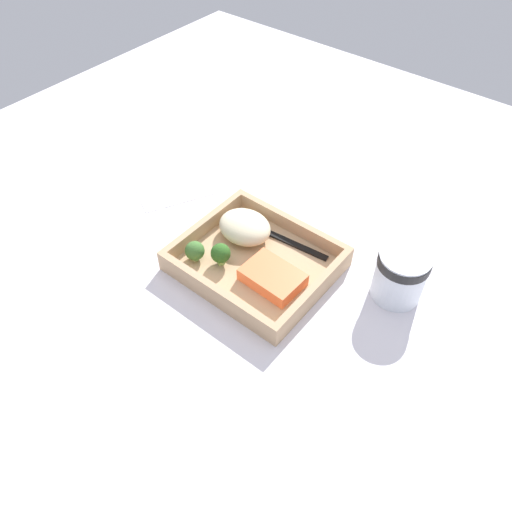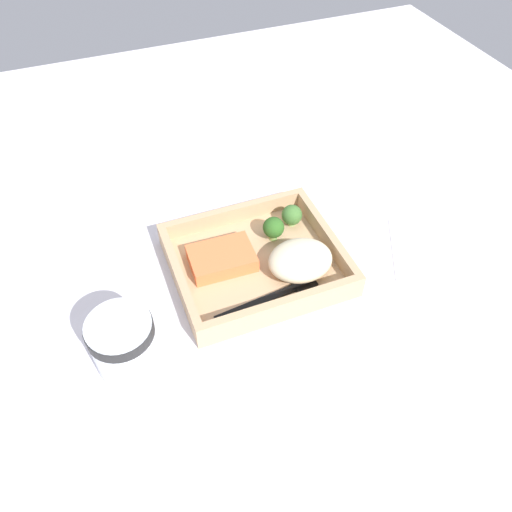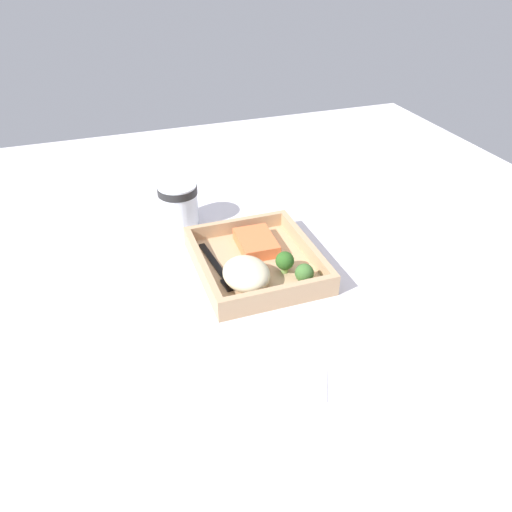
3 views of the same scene
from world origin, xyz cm
name	(u,v)px [view 1 (image 1 of 3)]	position (x,y,z in cm)	size (l,w,h in cm)	color
ground_plane	(256,271)	(0.00, 0.00, -1.00)	(160.00, 160.00, 2.00)	silver
takeout_tray	(256,264)	(0.00, 0.00, 0.60)	(24.74, 21.35, 1.20)	tan
tray_rim	(256,256)	(0.00, 0.00, 2.61)	(24.74, 21.35, 2.81)	tan
salmon_fillet	(273,277)	(-4.81, 1.73, 2.36)	(9.53, 6.74, 2.32)	#F6713F
mashed_potatoes	(245,227)	(5.49, -3.69, 3.37)	(9.61, 8.00, 4.35)	beige
broccoli_floret_1	(195,251)	(8.43, 5.84, 3.12)	(3.32, 3.32, 3.65)	#82AB63
broccoli_floret_2	(221,254)	(4.40, 3.84, 3.51)	(3.34, 3.34, 4.09)	#7BA553
fork	(282,239)	(-0.11, -7.06, 1.42)	(15.89, 3.24, 0.44)	black
paper_cup	(401,273)	(-21.16, -9.62, 4.98)	(8.18, 8.18, 8.91)	white
receipt_slip	(174,190)	(25.53, -5.76, 0.12)	(8.69, 13.99, 0.24)	white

